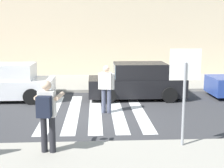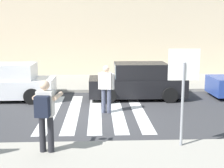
{
  "view_description": "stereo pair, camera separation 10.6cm",
  "coord_description": "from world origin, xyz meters",
  "views": [
    {
      "loc": [
        0.0,
        -10.91,
        3.05
      ],
      "look_at": [
        0.6,
        -0.2,
        1.1
      ],
      "focal_mm": 50.0,
      "sensor_mm": 36.0,
      "label": 1
    },
    {
      "loc": [
        0.11,
        -10.92,
        3.05
      ],
      "look_at": [
        0.6,
        -0.2,
        1.1
      ],
      "focal_mm": 50.0,
      "sensor_mm": 36.0,
      "label": 2
    }
  ],
  "objects": [
    {
      "name": "ground_plane",
      "position": [
        0.0,
        0.0,
        0.0
      ],
      "size": [
        120.0,
        120.0,
        0.0
      ],
      "primitive_type": "plane",
      "color": "#38383A"
    },
    {
      "name": "sidewalk_far",
      "position": [
        0.0,
        6.0,
        0.07
      ],
      "size": [
        60.0,
        4.8,
        0.14
      ],
      "primitive_type": "cube",
      "color": "#9E998C",
      "rests_on": "ground"
    },
    {
      "name": "building_facade_far",
      "position": [
        0.0,
        10.4,
        2.53
      ],
      "size": [
        56.0,
        4.0,
        5.06
      ],
      "primitive_type": "cube",
      "color": "beige",
      "rests_on": "ground"
    },
    {
      "name": "crosswalk_stripe_0",
      "position": [
        -1.6,
        0.2,
        0.0
      ],
      "size": [
        0.44,
        5.2,
        0.01
      ],
      "primitive_type": "cube",
      "color": "silver",
      "rests_on": "ground"
    },
    {
      "name": "crosswalk_stripe_1",
      "position": [
        -0.8,
        0.2,
        0.0
      ],
      "size": [
        0.44,
        5.2,
        0.01
      ],
      "primitive_type": "cube",
      "color": "silver",
      "rests_on": "ground"
    },
    {
      "name": "crosswalk_stripe_2",
      "position": [
        0.0,
        0.2,
        0.0
      ],
      "size": [
        0.44,
        5.2,
        0.01
      ],
      "primitive_type": "cube",
      "color": "silver",
      "rests_on": "ground"
    },
    {
      "name": "crosswalk_stripe_3",
      "position": [
        0.8,
        0.2,
        0.0
      ],
      "size": [
        0.44,
        5.2,
        0.01
      ],
      "primitive_type": "cube",
      "color": "silver",
      "rests_on": "ground"
    },
    {
      "name": "crosswalk_stripe_4",
      "position": [
        1.6,
        0.2,
        0.0
      ],
      "size": [
        0.44,
        5.2,
        0.01
      ],
      "primitive_type": "cube",
      "color": "silver",
      "rests_on": "ground"
    },
    {
      "name": "stop_sign",
      "position": [
        2.17,
        -3.58,
        1.89
      ],
      "size": [
        0.76,
        0.08,
        2.41
      ],
      "color": "gray",
      "rests_on": "sidewalk_near"
    },
    {
      "name": "photographer_with_backpack",
      "position": [
        -1.12,
        -3.87,
        1.17
      ],
      "size": [
        0.66,
        0.9,
        1.72
      ],
      "color": "#232328",
      "rests_on": "sidewalk_near"
    },
    {
      "name": "pedestrian_crossing",
      "position": [
        0.4,
        0.03,
        0.97
      ],
      "size": [
        0.57,
        0.3,
        1.72
      ],
      "color": "#474C60",
      "rests_on": "ground"
    },
    {
      "name": "parked_car_white",
      "position": [
        -3.79,
        2.3,
        0.73
      ],
      "size": [
        4.1,
        1.92,
        1.55
      ],
      "color": "white",
      "rests_on": "ground"
    },
    {
      "name": "parked_car_black",
      "position": [
        1.83,
        2.3,
        0.73
      ],
      "size": [
        4.1,
        1.92,
        1.55
      ],
      "color": "black",
      "rests_on": "ground"
    }
  ]
}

